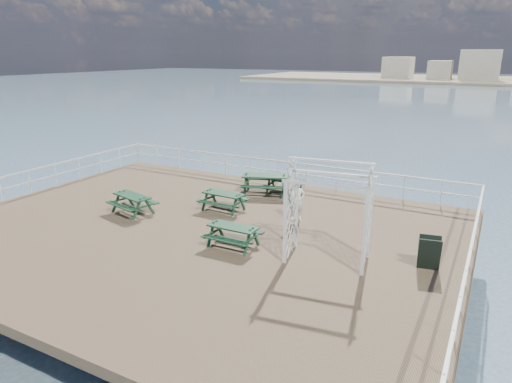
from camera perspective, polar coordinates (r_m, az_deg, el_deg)
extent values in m
cube|color=brown|center=(16.49, -7.64, -5.12)|extent=(18.00, 14.00, 0.30)
plane|color=#435F71|center=(53.69, 18.33, 7.56)|extent=(300.00, 300.00, 0.00)
cube|color=beige|center=(147.27, 17.42, 14.62)|extent=(8.00, 8.00, 6.00)
cube|color=beige|center=(145.39, 22.16, 13.94)|extent=(6.00, 8.00, 5.00)
cube|color=beige|center=(144.52, 26.26, 14.05)|extent=(10.00, 8.00, 8.00)
cylinder|color=brown|center=(25.43, -14.09, -0.37)|extent=(0.36, 0.36, 2.10)
cylinder|color=brown|center=(19.34, 21.46, -6.65)|extent=(0.36, 0.36, 2.10)
cube|color=silver|center=(21.78, 2.79, 3.79)|extent=(17.70, 0.07, 0.07)
cube|color=silver|center=(21.90, 2.77, 2.52)|extent=(17.70, 0.05, 0.05)
cylinder|color=silver|center=(26.81, -14.61, 4.68)|extent=(0.05, 0.05, 1.10)
cube|color=silver|center=(22.31, -26.59, 2.31)|extent=(0.07, 13.70, 0.07)
cube|color=silver|center=(22.43, -26.42, 1.08)|extent=(0.05, 13.70, 0.05)
cube|color=silver|center=(13.27, 25.20, -6.70)|extent=(0.07, 13.70, 0.07)
cube|color=silver|center=(13.47, 24.94, -8.65)|extent=(0.05, 13.70, 0.05)
cube|color=#14381E|center=(18.31, -15.25, -0.53)|extent=(1.79, 1.04, 0.06)
cube|color=#14381E|center=(18.68, -13.76, -0.94)|extent=(1.69, 0.63, 0.05)
cube|color=#14381E|center=(18.12, -16.67, -1.74)|extent=(1.69, 0.63, 0.05)
cube|color=#14381E|center=(18.97, -16.34, -0.93)|extent=(0.40, 1.33, 0.06)
cube|color=#14381E|center=(17.84, -13.95, -1.87)|extent=(0.40, 1.33, 0.06)
cube|color=#14381E|center=(19.12, -15.62, -0.87)|extent=(0.19, 0.49, 0.82)
cube|color=#14381E|center=(18.85, -17.05, -1.26)|extent=(0.19, 0.49, 0.82)
cube|color=#14381E|center=(18.00, -13.21, -1.80)|extent=(0.19, 0.49, 0.82)
cube|color=#14381E|center=(17.71, -14.69, -2.23)|extent=(0.19, 0.49, 0.82)
cube|color=#14381E|center=(18.45, -15.14, -1.88)|extent=(1.47, 0.43, 0.06)
cube|color=#14381E|center=(20.13, 3.59, 1.53)|extent=(1.64, 0.71, 0.05)
cube|color=#14381E|center=(20.68, 4.12, 1.19)|extent=(1.61, 0.31, 0.04)
cube|color=#14381E|center=(19.72, 3.00, 0.43)|extent=(1.61, 0.31, 0.04)
cube|color=#14381E|center=(20.45, 1.83, 1.00)|extent=(0.14, 1.30, 0.05)
cube|color=#14381E|center=(19.98, 5.35, 0.54)|extent=(0.14, 1.30, 0.05)
cube|color=#14381E|center=(20.70, 2.12, 1.06)|extent=(0.10, 0.46, 0.78)
cube|color=#14381E|center=(20.22, 1.53, 0.69)|extent=(0.10, 0.46, 0.78)
cube|color=#14381E|center=(20.23, 5.61, 0.62)|extent=(0.10, 0.46, 0.78)
cube|color=#14381E|center=(19.75, 5.08, 0.22)|extent=(0.10, 0.46, 0.78)
cube|color=#14381E|center=(20.25, 3.56, 0.34)|extent=(1.43, 0.15, 0.05)
cube|color=#14381E|center=(20.04, 1.14, 1.97)|extent=(2.14, 1.43, 0.07)
cube|color=#14381E|center=(20.76, 1.35, 1.58)|extent=(1.97, 0.96, 0.06)
cube|color=#14381E|center=(19.49, 0.91, 0.55)|extent=(1.97, 0.96, 0.06)
cube|color=#14381E|center=(20.24, -1.20, 1.11)|extent=(0.65, 1.54, 0.07)
cube|color=#14381E|center=(20.05, 3.50, 0.93)|extent=(0.65, 1.54, 0.07)
cube|color=#14381E|center=(20.57, -1.06, 1.21)|extent=(0.28, 0.57, 0.97)
cube|color=#14381E|center=(19.94, -1.35, 0.70)|extent=(0.28, 0.57, 0.97)
cube|color=#14381E|center=(20.39, 3.57, 1.04)|extent=(0.28, 0.57, 0.97)
cube|color=#14381E|center=(19.75, 3.42, 0.51)|extent=(0.28, 0.57, 0.97)
cube|color=#14381E|center=(20.18, 1.13, 0.48)|extent=(1.70, 0.70, 0.07)
cube|color=#14381E|center=(18.01, -4.12, -0.27)|extent=(1.69, 0.72, 0.06)
cube|color=#14381E|center=(18.53, -3.12, -0.62)|extent=(1.67, 0.30, 0.05)
cube|color=#14381E|center=(17.67, -5.12, -1.56)|extent=(1.67, 0.30, 0.05)
cube|color=#14381E|center=(18.49, -5.87, -0.79)|extent=(0.13, 1.34, 0.06)
cube|color=#14381E|center=(17.73, -2.25, -1.49)|extent=(0.13, 1.34, 0.06)
cube|color=#14381E|center=(18.71, -5.36, -0.70)|extent=(0.09, 0.48, 0.81)
cube|color=#14381E|center=(18.29, -6.38, -1.15)|extent=(0.09, 0.48, 0.81)
cube|color=#14381E|center=(17.97, -1.77, -1.39)|extent=(0.09, 0.48, 0.81)
cube|color=#14381E|center=(17.53, -2.74, -1.88)|extent=(0.09, 0.48, 0.81)
cube|color=#14381E|center=(18.15, -4.09, -1.63)|extent=(1.48, 0.14, 0.06)
cube|color=#14381E|center=(14.66, -2.90, -4.42)|extent=(1.63, 0.64, 0.05)
cube|color=#14381E|center=(15.19, -1.82, -4.68)|extent=(1.63, 0.23, 0.05)
cube|color=#14381E|center=(14.33, -4.01, -6.09)|extent=(1.63, 0.23, 0.05)
cube|color=#14381E|center=(15.10, -5.09, -4.95)|extent=(0.08, 1.31, 0.05)
cube|color=#14381E|center=(14.45, -0.57, -5.92)|extent=(0.08, 1.31, 0.05)
cube|color=#14381E|center=(15.33, -4.53, -4.78)|extent=(0.07, 0.47, 0.79)
cube|color=#14381E|center=(14.91, -5.66, -5.45)|extent=(0.07, 0.47, 0.79)
cube|color=#14381E|center=(14.69, -0.05, -5.72)|extent=(0.07, 0.47, 0.79)
cube|color=#14381E|center=(14.25, -1.10, -6.47)|extent=(0.07, 0.47, 0.79)
cube|color=#14381E|center=(14.83, -2.87, -6.01)|extent=(1.45, 0.08, 0.05)
cube|color=silver|center=(13.33, 3.64, -4.01)|extent=(0.11, 0.11, 2.49)
cube|color=silver|center=(14.46, 5.07, -2.35)|extent=(0.11, 0.11, 2.49)
cube|color=silver|center=(12.92, 13.42, -5.17)|extent=(0.11, 0.11, 2.49)
cube|color=silver|center=(14.07, 14.07, -3.35)|extent=(0.11, 0.11, 2.49)
cube|color=silver|center=(12.66, 8.70, 0.82)|extent=(2.48, 0.42, 0.08)
cube|color=silver|center=(13.84, 9.77, 2.17)|extent=(2.48, 0.42, 0.08)
cube|color=silver|center=(13.12, 9.36, 3.75)|extent=(2.48, 0.41, 0.07)
cube|color=black|center=(14.02, 20.85, -7.42)|extent=(0.65, 0.36, 1.00)
cube|color=black|center=(14.20, 20.82, -7.09)|extent=(0.65, 0.36, 1.00)
imported|color=silver|center=(16.85, 5.19, -1.18)|extent=(0.68, 0.65, 1.56)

